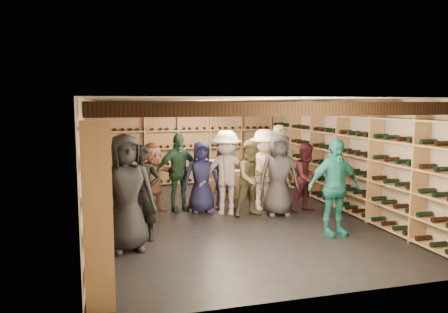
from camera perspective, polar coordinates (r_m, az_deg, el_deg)
name	(u,v)px	position (r m, az deg, el deg)	size (l,w,h in m)	color
ground	(230,215)	(9.21, 0.79, -7.69)	(8.00, 8.00, 0.00)	black
walls	(230,158)	(8.98, 0.80, -0.26)	(5.52, 8.02, 2.40)	tan
ceiling	(230,100)	(8.91, 0.81, 7.42)	(5.50, 8.00, 0.01)	beige
ceiling_joists	(230,107)	(8.91, 0.81, 6.52)	(5.40, 7.12, 0.18)	black
wine_rack_left	(101,169)	(8.66, -15.79, -1.63)	(0.32, 7.50, 2.15)	#B07E55
wine_rack_right	(341,160)	(10.01, 15.08, -0.48)	(0.32, 7.50, 2.15)	#B07E55
wine_rack_back	(194,147)	(12.70, -3.98, 1.28)	(4.70, 0.30, 2.15)	#B07E55
crate_stack_left	(217,176)	(11.55, -0.90, -2.53)	(0.59, 0.50, 0.85)	tan
crate_stack_right	(230,184)	(10.87, 0.82, -3.58)	(0.58, 0.47, 0.68)	tan
crate_loose	(237,184)	(12.24, 1.77, -3.60)	(0.50, 0.33, 0.17)	tan
person_0	(126,193)	(7.03, -12.67, -4.65)	(0.91, 0.59, 1.87)	black
person_1	(142,193)	(7.53, -10.62, -4.73)	(0.60, 0.39, 1.64)	black
person_2	(252,178)	(9.03, 3.68, -2.88)	(0.77, 0.60, 1.58)	brown
person_3	(264,170)	(9.56, 5.24, -1.76)	(1.14, 0.66, 1.77)	beige
person_4	(334,187)	(7.92, 14.20, -3.93)	(1.01, 0.42, 1.72)	#208079
person_5	(153,177)	(9.48, -9.31, -2.69)	(1.40, 0.45, 1.51)	brown
person_6	(201,177)	(9.32, -2.97, -2.69)	(0.75, 0.49, 1.54)	#191941
person_7	(281,166)	(9.95, 7.42, -1.20)	(0.68, 0.44, 1.85)	gray
person_8	(307,178)	(9.55, 10.80, -2.73)	(0.72, 0.56, 1.48)	#471921
person_9	(226,173)	(9.14, 0.30, -2.14)	(1.14, 0.66, 1.77)	#9D9790
person_10	(178,172)	(9.53, -6.02, -2.04)	(0.99, 0.41, 1.69)	#234732
person_11	(226,174)	(9.70, 0.26, -2.33)	(1.41, 0.45, 1.52)	#7F5B94
person_12	(279,175)	(9.11, 7.16, -2.42)	(0.83, 0.54, 1.70)	#353439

